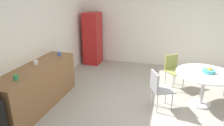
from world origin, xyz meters
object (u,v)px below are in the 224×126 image
(round_table, at_px, (204,78))
(mug_white, at_px, (59,54))
(mug_red, at_px, (16,77))
(chair_olive, at_px, (173,67))
(locker_cabinet, at_px, (93,38))
(mug_green, at_px, (36,62))
(fruit_bowl, at_px, (209,71))
(chair_gray, at_px, (158,86))

(round_table, bearing_deg, mug_white, 93.45)
(mug_white, bearing_deg, mug_red, 179.91)
(mug_red, bearing_deg, mug_white, -0.09)
(round_table, xyz_separation_m, chair_olive, (0.79, 0.63, -0.10))
(locker_cabinet, distance_m, round_table, 3.82)
(mug_green, distance_m, mug_red, 0.79)
(chair_olive, distance_m, mug_white, 2.86)
(locker_cabinet, height_order, mug_white, locker_cabinet)
(locker_cabinet, height_order, round_table, locker_cabinet)
(round_table, relative_size, mug_red, 9.18)
(round_table, bearing_deg, chair_olive, 38.24)
(chair_olive, distance_m, mug_red, 3.64)
(fruit_bowl, xyz_separation_m, mug_red, (-1.68, 3.34, 0.16))
(chair_olive, relative_size, mug_green, 6.43)
(chair_gray, relative_size, mug_green, 6.43)
(mug_white, bearing_deg, chair_gray, -95.62)
(locker_cabinet, height_order, mug_red, locker_cabinet)
(chair_gray, xyz_separation_m, mug_green, (-0.46, 2.51, 0.43))
(chair_olive, xyz_separation_m, mug_white, (-0.99, 2.64, 0.43))
(locker_cabinet, distance_m, mug_green, 2.87)
(round_table, xyz_separation_m, mug_white, (-0.20, 3.27, 0.33))
(locker_cabinet, height_order, chair_olive, locker_cabinet)
(chair_olive, bearing_deg, locker_cabinet, 65.83)
(fruit_bowl, height_order, mug_green, mug_green)
(chair_olive, bearing_deg, chair_gray, 166.68)
(locker_cabinet, distance_m, mug_red, 3.64)
(chair_gray, bearing_deg, mug_green, 100.46)
(fruit_bowl, bearing_deg, mug_white, 93.75)
(chair_olive, distance_m, mug_green, 3.29)
(chair_gray, bearing_deg, mug_white, 84.38)
(round_table, bearing_deg, locker_cabinet, 58.78)
(locker_cabinet, relative_size, mug_red, 13.33)
(mug_white, height_order, mug_red, same)
(mug_green, relative_size, mug_red, 1.00)
(chair_olive, relative_size, chair_gray, 1.00)
(fruit_bowl, height_order, mug_white, mug_white)
(mug_green, bearing_deg, mug_red, -169.09)
(locker_cabinet, relative_size, mug_white, 13.33)
(fruit_bowl, relative_size, mug_red, 2.01)
(chair_gray, bearing_deg, fruit_bowl, -65.34)
(mug_red, bearing_deg, chair_gray, -62.36)
(chair_olive, bearing_deg, mug_green, 121.08)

